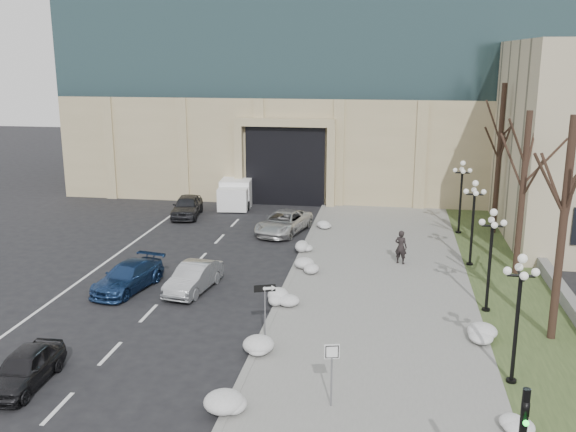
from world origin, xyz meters
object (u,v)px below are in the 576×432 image
(car_d, at_px, (284,222))
(car_a, at_px, (24,368))
(box_truck, at_px, (238,191))
(pedestrian, at_px, (401,247))
(lamppost_d, at_px, (461,187))
(car_b, at_px, (193,278))
(lamppost_a, at_px, (519,302))
(keep_sign, at_px, (332,362))
(lamppost_c, at_px, (473,211))
(one_way_sign, at_px, (269,295))
(lamppost_b, at_px, (491,247))
(car_e, at_px, (187,206))
(car_c, at_px, (128,277))

(car_d, bearing_deg, car_a, -90.81)
(car_a, bearing_deg, box_truck, 87.39)
(pedestrian, relative_size, lamppost_d, 0.39)
(car_b, bearing_deg, lamppost_a, -18.79)
(keep_sign, distance_m, lamppost_c, 16.79)
(pedestrian, xyz_separation_m, lamppost_a, (3.72, -12.56, 2.02))
(lamppost_a, relative_size, lamppost_c, 1.00)
(car_a, xyz_separation_m, box_truck, (0.69, 28.50, 0.34))
(one_way_sign, relative_size, lamppost_a, 0.50)
(car_d, relative_size, lamppost_c, 1.07)
(one_way_sign, bearing_deg, lamppost_b, 7.21)
(lamppost_b, bearing_deg, keep_sign, -123.58)
(keep_sign, bearing_deg, pedestrian, 67.50)
(car_b, height_order, lamppost_d, lamppost_d)
(keep_sign, height_order, lamppost_b, lamppost_b)
(car_b, distance_m, lamppost_d, 18.65)
(one_way_sign, bearing_deg, lamppost_d, 43.65)
(car_a, distance_m, lamppost_b, 19.21)
(lamppost_b, relative_size, lamppost_c, 1.00)
(car_d, bearing_deg, box_truck, 136.57)
(car_e, xyz_separation_m, lamppost_c, (18.56, -8.21, 2.31))
(car_a, height_order, car_b, car_b)
(car_b, height_order, lamppost_b, lamppost_b)
(car_e, xyz_separation_m, one_way_sign, (9.57, -19.15, 1.22))
(car_a, relative_size, car_d, 0.74)
(car_e, xyz_separation_m, lamppost_b, (18.56, -14.71, 2.31))
(car_c, xyz_separation_m, box_truck, (0.89, 19.07, 0.33))
(lamppost_d, bearing_deg, pedestrian, -118.20)
(lamppost_c, bearing_deg, pedestrian, -173.29)
(car_d, bearing_deg, car_b, -88.88)
(car_d, height_order, lamppost_d, lamppost_d)
(lamppost_a, xyz_separation_m, lamppost_c, (0.00, 13.00, 0.00))
(car_c, height_order, lamppost_d, lamppost_d)
(car_e, xyz_separation_m, lamppost_d, (18.56, -1.71, 2.31))
(car_e, height_order, lamppost_a, lamppost_a)
(car_a, height_order, lamppost_d, lamppost_d)
(car_a, height_order, car_e, car_e)
(car_a, bearing_deg, keep_sign, -0.41)
(car_b, bearing_deg, car_c, -165.48)
(car_e, relative_size, lamppost_c, 0.94)
(pedestrian, distance_m, lamppost_d, 8.13)
(car_e, bearing_deg, box_truck, 52.77)
(box_truck, height_order, lamppost_b, lamppost_b)
(pedestrian, height_order, lamppost_b, lamppost_b)
(car_e, xyz_separation_m, lamppost_a, (18.56, -21.21, 2.31))
(pedestrian, xyz_separation_m, one_way_sign, (-5.26, -10.50, 0.93))
(lamppost_b, distance_m, lamppost_d, 13.00)
(car_a, distance_m, pedestrian, 20.06)
(box_truck, bearing_deg, lamppost_d, -27.13)
(pedestrian, bearing_deg, lamppost_a, 127.24)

